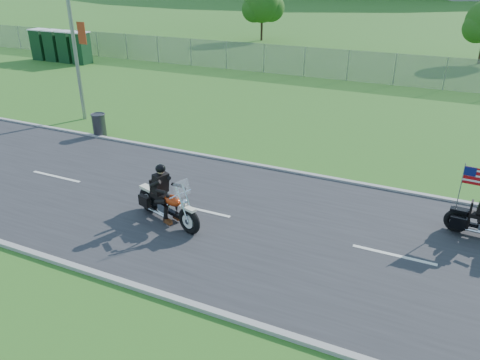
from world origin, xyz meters
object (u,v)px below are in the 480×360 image
at_px(porta_toilet_a, 81,49).
at_px(porta_toilet_d, 41,45).
at_px(porta_toilet_c, 54,46).
at_px(trash_can, 99,125).
at_px(porta_toilet_b, 67,47).
at_px(motorcycle_lead, 167,205).

bearing_deg(porta_toilet_a, porta_toilet_d, 180.00).
xyz_separation_m(porta_toilet_c, trash_can, (15.22, -12.70, -0.65)).
distance_m(porta_toilet_a, porta_toilet_d, 4.20).
bearing_deg(porta_toilet_b, porta_toilet_d, 180.00).
height_order(porta_toilet_b, porta_toilet_d, same).
bearing_deg(trash_can, motorcycle_lead, -36.83).
bearing_deg(porta_toilet_b, trash_can, -42.58).
bearing_deg(motorcycle_lead, porta_toilet_c, 159.18).
bearing_deg(trash_can, porta_toilet_c, 140.16).
xyz_separation_m(porta_toilet_b, porta_toilet_d, (-2.80, 0.00, 0.00)).
xyz_separation_m(porta_toilet_b, motorcycle_lead, (20.88, -17.99, -0.57)).
distance_m(porta_toilet_a, porta_toilet_c, 2.80).
relative_size(porta_toilet_b, trash_can, 2.28).
xyz_separation_m(motorcycle_lead, trash_can, (-7.06, 5.29, -0.08)).
bearing_deg(motorcycle_lead, porta_toilet_a, 155.38).
bearing_deg(porta_toilet_c, porta_toilet_a, 0.00).
relative_size(porta_toilet_c, motorcycle_lead, 0.86).
relative_size(porta_toilet_d, motorcycle_lead, 0.86).
bearing_deg(porta_toilet_c, motorcycle_lead, -38.91).
relative_size(porta_toilet_c, porta_toilet_d, 1.00).
height_order(porta_toilet_a, porta_toilet_c, same).
xyz_separation_m(porta_toilet_c, porta_toilet_d, (-1.40, 0.00, 0.00)).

